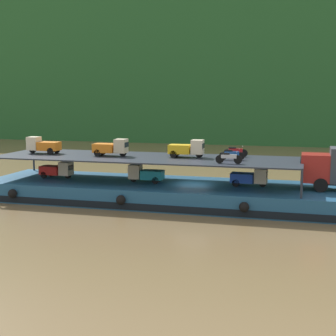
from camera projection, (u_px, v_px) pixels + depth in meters
name	position (u px, v px, depth m)	size (l,w,h in m)	color
ground_plane	(193.00, 203.00, 39.20)	(400.00, 400.00, 0.00)	brown
hillside_far_bank	(266.00, 45.00, 96.94)	(139.26, 34.62, 31.64)	#235628
cargo_barge	(193.00, 194.00, 39.07)	(33.19, 8.27, 1.50)	navy
cargo_rack	(146.00, 158.00, 39.72)	(23.99, 6.92, 2.00)	#232833
mini_truck_lower_stern	(57.00, 170.00, 41.97)	(2.80, 1.30, 1.38)	red
mini_truck_lower_aft	(145.00, 174.00, 39.80)	(2.76, 1.24, 1.38)	teal
mini_truck_lower_mid	(250.00, 177.00, 38.09)	(2.76, 1.24, 1.38)	#1E47B7
mini_truck_upper_stern	(43.00, 145.00, 42.05)	(2.74, 1.20, 1.38)	orange
mini_truck_upper_mid	(111.00, 147.00, 40.32)	(2.75, 1.21, 1.38)	orange
mini_truck_upper_fore	(187.00, 149.00, 39.48)	(2.76, 1.23, 1.38)	gold
motorcycle_upper_port	(229.00, 158.00, 35.87)	(1.90, 0.55, 0.87)	black
motorcycle_upper_centre	(232.00, 154.00, 37.87)	(1.90, 0.55, 0.87)	black
motorcycle_upper_stbd	(235.00, 151.00, 39.85)	(1.90, 0.55, 0.87)	black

